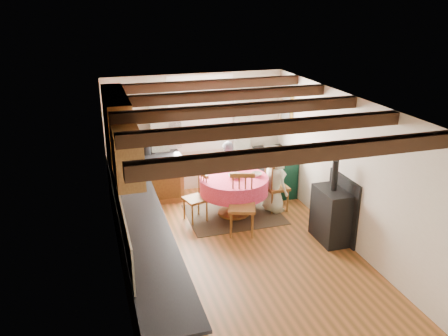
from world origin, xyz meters
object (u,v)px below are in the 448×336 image
object	(u,v)px
chair_left	(195,197)
child_right	(275,181)
chair_near	(242,206)
cup	(235,172)
cast_iron_stove	(332,201)
child_far	(227,171)
aga_range	(274,172)
chair_right	(276,185)
dining_table	(234,196)

from	to	relation	value
chair_left	child_right	bearing A→B (deg)	73.07
chair_near	cup	xyz separation A→B (m)	(0.16, 0.85, 0.27)
chair_left	cast_iron_stove	size ratio (longest dim) A/B	0.64
chair_left	child_far	world-z (taller)	child_far
aga_range	cast_iron_stove	bearing A→B (deg)	-87.02
child_far	chair_near	bearing A→B (deg)	98.07
child_right	cup	world-z (taller)	child_right
chair_near	child_right	xyz separation A→B (m)	(0.86, 0.65, 0.08)
cast_iron_stove	child_far	xyz separation A→B (m)	(-1.15, 2.01, -0.09)
child_right	chair_right	bearing A→B (deg)	-66.77
chair_left	chair_right	world-z (taller)	chair_right
chair_near	child_far	distance (m)	1.39
cast_iron_stove	chair_near	bearing A→B (deg)	154.50
chair_left	chair_right	xyz separation A→B (m)	(1.56, 0.00, 0.04)
dining_table	chair_near	size ratio (longest dim) A/B	1.20
chair_left	aga_range	world-z (taller)	chair_left
cast_iron_stove	dining_table	bearing A→B (deg)	132.68
cup	dining_table	bearing A→B (deg)	-116.17
chair_near	child_right	distance (m)	1.08
aga_range	cast_iron_stove	distance (m)	2.13
cup	chair_left	bearing A→B (deg)	-169.91
dining_table	cast_iron_stove	bearing A→B (deg)	-47.32
cast_iron_stove	child_right	xyz separation A→B (m)	(-0.46, 1.28, -0.10)
chair_right	cup	xyz separation A→B (m)	(-0.76, 0.14, 0.30)
dining_table	chair_left	world-z (taller)	chair_left
aga_range	cup	size ratio (longest dim) A/B	10.93
chair_left	cup	bearing A→B (deg)	85.06
dining_table	child_far	distance (m)	0.72
chair_left	cup	distance (m)	0.87
child_far	child_right	world-z (taller)	child_far
chair_left	aga_range	distance (m)	2.00
aga_range	cup	bearing A→B (deg)	-148.86
cup	child_right	bearing A→B (deg)	-15.21
cast_iron_stove	child_right	world-z (taller)	cast_iron_stove
chair_right	child_right	size ratio (longest dim) A/B	0.82
dining_table	cast_iron_stove	xyz separation A→B (m)	(1.23, -1.34, 0.33)
chair_left	cast_iron_stove	distance (m)	2.38
chair_left	chair_right	size ratio (longest dim) A/B	0.91
cup	aga_range	bearing A→B (deg)	31.14
chair_near	chair_right	xyz separation A→B (m)	(0.92, 0.71, -0.03)
cup	child_far	bearing A→B (deg)	88.25
cast_iron_stove	child_far	world-z (taller)	cast_iron_stove
dining_table	chair_right	size ratio (longest dim) A/B	1.27
cast_iron_stove	child_far	bearing A→B (deg)	119.75
chair_left	child_far	size ratio (longest dim) A/B	0.73
child_far	cup	world-z (taller)	child_far
cast_iron_stove	child_right	size ratio (longest dim) A/B	1.17
chair_right	chair_near	bearing A→B (deg)	124.22
chair_right	cast_iron_stove	size ratio (longest dim) A/B	0.70
chair_near	child_right	world-z (taller)	child_right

